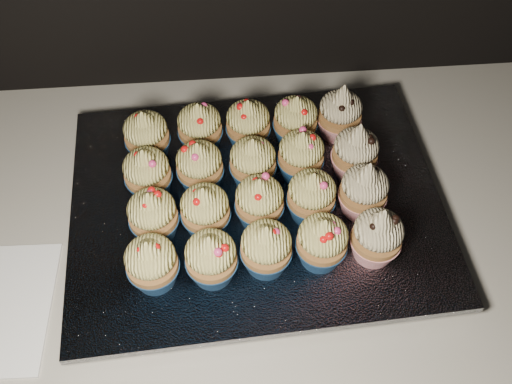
% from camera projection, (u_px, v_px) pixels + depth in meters
% --- Properties ---
extents(cabinet, '(2.40, 0.60, 0.86)m').
position_uv_depth(cabinet, '(261.00, 352.00, 1.16)').
color(cabinet, black).
rests_on(cabinet, ground).
extents(worktop, '(2.44, 0.64, 0.04)m').
position_uv_depth(worktop, '(263.00, 234.00, 0.80)').
color(worktop, beige).
rests_on(worktop, cabinet).
extents(baking_tray, '(0.47, 0.37, 0.02)m').
position_uv_depth(baking_tray, '(256.00, 209.00, 0.79)').
color(baking_tray, black).
rests_on(baking_tray, worktop).
extents(foil_lining, '(0.51, 0.41, 0.01)m').
position_uv_depth(foil_lining, '(256.00, 202.00, 0.77)').
color(foil_lining, silver).
rests_on(foil_lining, baking_tray).
extents(cupcake_0, '(0.06, 0.06, 0.08)m').
position_uv_depth(cupcake_0, '(152.00, 263.00, 0.67)').
color(cupcake_0, navy).
rests_on(cupcake_0, foil_lining).
extents(cupcake_1, '(0.06, 0.06, 0.08)m').
position_uv_depth(cupcake_1, '(211.00, 258.00, 0.67)').
color(cupcake_1, navy).
rests_on(cupcake_1, foil_lining).
extents(cupcake_2, '(0.06, 0.06, 0.08)m').
position_uv_depth(cupcake_2, '(266.00, 248.00, 0.68)').
color(cupcake_2, navy).
rests_on(cupcake_2, foil_lining).
extents(cupcake_3, '(0.06, 0.06, 0.08)m').
position_uv_depth(cupcake_3, '(322.00, 242.00, 0.68)').
color(cupcake_3, navy).
rests_on(cupcake_3, foil_lining).
extents(cupcake_4, '(0.06, 0.06, 0.10)m').
position_uv_depth(cupcake_4, '(377.00, 236.00, 0.69)').
color(cupcake_4, '#AD1829').
rests_on(cupcake_4, foil_lining).
extents(cupcake_5, '(0.06, 0.06, 0.08)m').
position_uv_depth(cupcake_5, '(153.00, 215.00, 0.71)').
color(cupcake_5, navy).
rests_on(cupcake_5, foil_lining).
extents(cupcake_6, '(0.06, 0.06, 0.08)m').
position_uv_depth(cupcake_6, '(205.00, 211.00, 0.71)').
color(cupcake_6, navy).
rests_on(cupcake_6, foil_lining).
extents(cupcake_7, '(0.06, 0.06, 0.08)m').
position_uv_depth(cupcake_7, '(259.00, 202.00, 0.72)').
color(cupcake_7, navy).
rests_on(cupcake_7, foil_lining).
extents(cupcake_8, '(0.06, 0.06, 0.08)m').
position_uv_depth(cupcake_8, '(311.00, 196.00, 0.72)').
color(cupcake_8, navy).
rests_on(cupcake_8, foil_lining).
extents(cupcake_9, '(0.06, 0.06, 0.10)m').
position_uv_depth(cupcake_9, '(364.00, 190.00, 0.73)').
color(cupcake_9, '#AD1829').
rests_on(cupcake_9, foil_lining).
extents(cupcake_10, '(0.06, 0.06, 0.08)m').
position_uv_depth(cupcake_10, '(147.00, 173.00, 0.75)').
color(cupcake_10, navy).
rests_on(cupcake_10, foil_lining).
extents(cupcake_11, '(0.06, 0.06, 0.08)m').
position_uv_depth(cupcake_11, '(200.00, 167.00, 0.75)').
color(cupcake_11, navy).
rests_on(cupcake_11, foil_lining).
extents(cupcake_12, '(0.06, 0.06, 0.08)m').
position_uv_depth(cupcake_12, '(253.00, 162.00, 0.76)').
color(cupcake_12, navy).
rests_on(cupcake_12, foil_lining).
extents(cupcake_13, '(0.06, 0.06, 0.08)m').
position_uv_depth(cupcake_13, '(301.00, 156.00, 0.76)').
color(cupcake_13, navy).
rests_on(cupcake_13, foil_lining).
extents(cupcake_14, '(0.06, 0.06, 0.10)m').
position_uv_depth(cupcake_14, '(355.00, 152.00, 0.76)').
color(cupcake_14, '#AD1829').
rests_on(cupcake_14, foil_lining).
extents(cupcake_15, '(0.06, 0.06, 0.08)m').
position_uv_depth(cupcake_15, '(147.00, 136.00, 0.79)').
color(cupcake_15, navy).
rests_on(cupcake_15, foil_lining).
extents(cupcake_16, '(0.06, 0.06, 0.08)m').
position_uv_depth(cupcake_16, '(200.00, 128.00, 0.79)').
color(cupcake_16, navy).
rests_on(cupcake_16, foil_lining).
extents(cupcake_17, '(0.06, 0.06, 0.08)m').
position_uv_depth(cupcake_17, '(248.00, 124.00, 0.80)').
color(cupcake_17, navy).
rests_on(cupcake_17, foil_lining).
extents(cupcake_18, '(0.06, 0.06, 0.08)m').
position_uv_depth(cupcake_18, '(295.00, 120.00, 0.80)').
color(cupcake_18, navy).
rests_on(cupcake_18, foil_lining).
extents(cupcake_19, '(0.06, 0.06, 0.10)m').
position_uv_depth(cupcake_19, '(340.00, 113.00, 0.81)').
color(cupcake_19, '#AD1829').
rests_on(cupcake_19, foil_lining).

